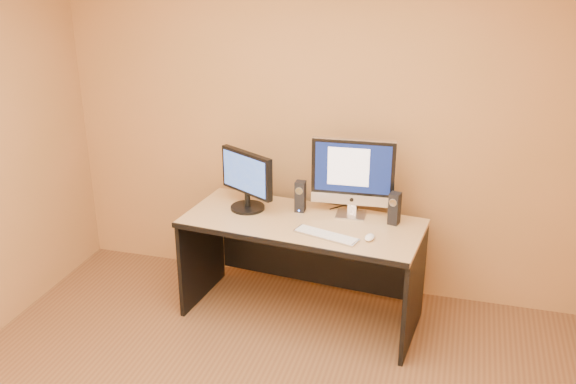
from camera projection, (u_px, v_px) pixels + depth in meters
walls at (222, 239)px, 2.96m from camera, size 4.00×4.00×2.60m
desk at (302, 270)px, 4.58m from camera, size 1.71×0.88×0.76m
imac at (352, 178)px, 4.43m from camera, size 0.60×0.25×0.57m
second_monitor at (247, 181)px, 4.57m from camera, size 0.55×0.46×0.43m
speaker_left at (300, 196)px, 4.57m from camera, size 0.07×0.08×0.23m
speaker_right at (395, 208)px, 4.36m from camera, size 0.09×0.09×0.23m
keyboard at (326, 235)px, 4.21m from camera, size 0.46×0.24×0.02m
mouse at (370, 237)px, 4.17m from camera, size 0.08×0.11×0.04m
cable_a at (357, 212)px, 4.57m from camera, size 0.05×0.22×0.01m
cable_b at (340, 206)px, 4.68m from camera, size 0.13×0.15×0.01m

